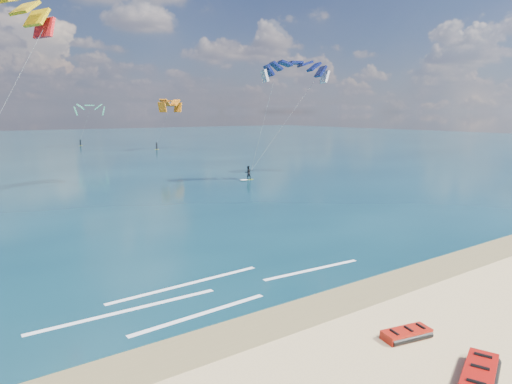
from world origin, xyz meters
TOP-DOWN VIEW (x-y plane):
  - ground at (0.00, 40.00)m, footprint 320.00×320.00m
  - wet_sand_strip at (0.00, 3.00)m, footprint 320.00×2.40m
  - packed_kite_left at (2.48, -3.50)m, footprint 3.00×2.19m
  - packed_kite_mid at (2.93, -0.66)m, footprint 2.10×1.37m
  - kitesurfer_far at (20.76, 30.80)m, footprint 9.28×7.04m
  - shoreline_foam at (-0.93, 6.69)m, footprint 15.63×3.64m

SIDE VIEW (x-z plane):
  - ground at x=0.00m, z-range 0.00..0.00m
  - packed_kite_left at x=2.48m, z-range -0.22..0.22m
  - packed_kite_mid at x=2.93m, z-range -0.18..0.18m
  - wet_sand_strip at x=0.00m, z-range 0.00..0.01m
  - shoreline_foam at x=-0.93m, z-range 0.04..0.05m
  - kitesurfer_far at x=20.76m, z-range 0.24..14.51m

